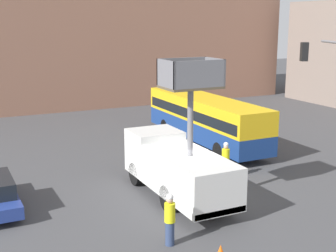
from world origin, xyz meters
TOP-DOWN VIEW (x-y plane):
  - ground_plane at (0.00, 0.00)m, footprint 120.00×120.00m
  - building_backdrop_far at (0.00, 27.11)m, footprint 44.00×10.00m
  - utility_truck at (-0.83, 0.38)m, footprint 2.29×6.98m
  - city_bus at (5.04, 7.92)m, footprint 2.52×11.17m
  - road_worker_near_truck at (-3.09, -3.50)m, footprint 0.38×0.38m
  - road_worker_directing at (2.43, 1.51)m, footprint 0.38×0.38m

SIDE VIEW (x-z plane):
  - ground_plane at x=0.00m, z-range 0.00..0.00m
  - road_worker_directing at x=2.43m, z-range 0.01..1.89m
  - road_worker_near_truck at x=-3.09m, z-range 0.01..1.90m
  - utility_truck at x=-0.83m, z-range -1.57..4.59m
  - city_bus at x=5.04m, z-range 0.26..3.20m
  - building_backdrop_far at x=0.00m, z-range 0.00..17.58m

